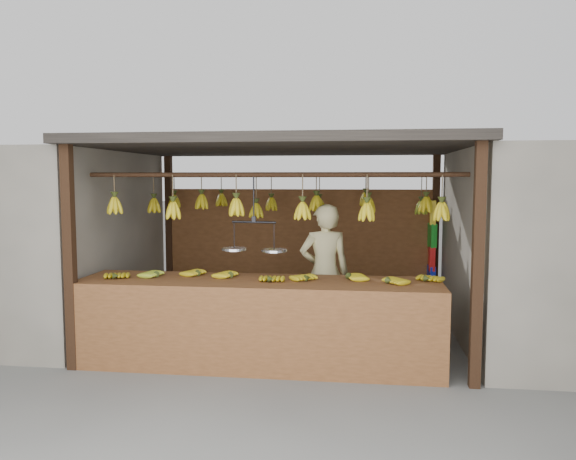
# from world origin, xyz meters

# --- Properties ---
(ground) EXTENTS (80.00, 80.00, 0.00)m
(ground) POSITION_xyz_m (0.00, 0.00, 0.00)
(ground) COLOR #5B5B57
(stall) EXTENTS (4.30, 3.30, 2.40)m
(stall) POSITION_xyz_m (0.00, 0.33, 1.97)
(stall) COLOR black
(stall) RESTS_ON ground
(neighbor_left) EXTENTS (3.00, 3.00, 2.30)m
(neighbor_left) POSITION_xyz_m (-3.60, 0.00, 1.15)
(neighbor_left) COLOR slate
(neighbor_left) RESTS_ON ground
(counter) EXTENTS (3.79, 0.86, 0.96)m
(counter) POSITION_xyz_m (-0.12, -1.23, 0.72)
(counter) COLOR brown
(counter) RESTS_ON ground
(hanging_bananas) EXTENTS (3.63, 2.25, 0.39)m
(hanging_bananas) POSITION_xyz_m (-0.01, -0.01, 1.63)
(hanging_bananas) COLOR #B9A113
(hanging_bananas) RESTS_ON ground
(balance_scale) EXTENTS (0.70, 0.32, 0.81)m
(balance_scale) POSITION_xyz_m (-0.20, -1.00, 1.25)
(balance_scale) COLOR black
(balance_scale) RESTS_ON ground
(vendor) EXTENTS (0.68, 0.52, 1.66)m
(vendor) POSITION_xyz_m (0.50, -0.10, 0.83)
(vendor) COLOR beige
(vendor) RESTS_ON ground
(bag_bundles) EXTENTS (0.08, 0.26, 1.28)m
(bag_bundles) POSITION_xyz_m (1.94, 1.35, 1.00)
(bag_bundles) COLOR yellow
(bag_bundles) RESTS_ON ground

